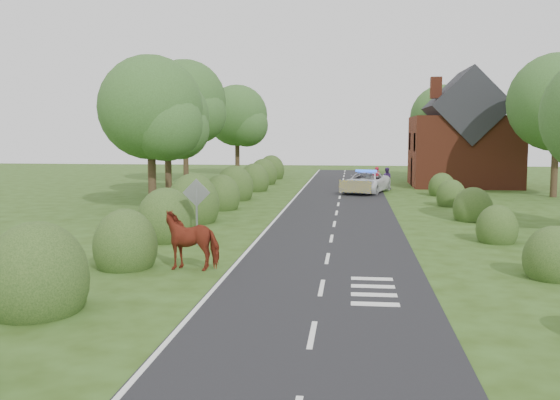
# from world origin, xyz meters

# --- Properties ---
(ground) EXTENTS (120.00, 120.00, 0.00)m
(ground) POSITION_xyz_m (0.00, 0.00, 0.00)
(ground) COLOR #2C4312
(road) EXTENTS (6.00, 70.00, 0.02)m
(road) POSITION_xyz_m (0.00, 15.00, 0.01)
(road) COLOR black
(road) RESTS_ON ground
(road_markings) EXTENTS (4.96, 70.00, 0.01)m
(road_markings) POSITION_xyz_m (-1.60, 12.93, 0.03)
(road_markings) COLOR white
(road_markings) RESTS_ON road
(hedgerow_left) EXTENTS (2.75, 50.41, 3.00)m
(hedgerow_left) POSITION_xyz_m (-6.51, 11.69, 0.75)
(hedgerow_left) COLOR #203B17
(hedgerow_left) RESTS_ON ground
(hedgerow_right) EXTENTS (2.10, 45.78, 2.10)m
(hedgerow_right) POSITION_xyz_m (6.60, 11.21, 0.55)
(hedgerow_right) COLOR #203B17
(hedgerow_right) RESTS_ON ground
(tree_left_a) EXTENTS (5.74, 5.60, 8.38)m
(tree_left_a) POSITION_xyz_m (-9.75, 11.86, 5.34)
(tree_left_a) COLOR #332316
(tree_left_a) RESTS_ON ground
(tree_left_b) EXTENTS (5.74, 5.60, 8.07)m
(tree_left_b) POSITION_xyz_m (-11.25, 19.86, 5.04)
(tree_left_b) COLOR #332316
(tree_left_b) RESTS_ON ground
(tree_left_c) EXTENTS (6.97, 6.80, 10.22)m
(tree_left_c) POSITION_xyz_m (-12.70, 29.83, 6.53)
(tree_left_c) COLOR #332316
(tree_left_c) RESTS_ON ground
(tree_left_d) EXTENTS (6.15, 6.00, 8.89)m
(tree_left_d) POSITION_xyz_m (-10.23, 39.85, 5.64)
(tree_left_d) COLOR #332316
(tree_left_d) RESTS_ON ground
(tree_right_c) EXTENTS (6.15, 6.00, 8.58)m
(tree_right_c) POSITION_xyz_m (9.27, 37.85, 5.34)
(tree_right_c) COLOR #332316
(tree_right_c) RESTS_ON ground
(road_sign) EXTENTS (1.06, 0.08, 2.53)m
(road_sign) POSITION_xyz_m (-5.00, 2.00, 1.65)
(road_sign) COLOR gray
(road_sign) RESTS_ON ground
(house) EXTENTS (8.00, 7.40, 9.17)m
(house) POSITION_xyz_m (9.49, 30.00, 3.79)
(house) COLOR maroon
(house) RESTS_ON ground
(cow) EXTENTS (2.19, 1.22, 1.52)m
(cow) POSITION_xyz_m (-4.17, -1.84, 0.76)
(cow) COLOR maroon
(cow) RESTS_ON ground
(police_van) EXTENTS (3.88, 5.82, 1.63)m
(police_van) POSITION_xyz_m (1.77, 23.42, 0.74)
(police_van) COLOR silver
(police_van) RESTS_ON ground
(pedestrian_red) EXTENTS (0.66, 0.49, 1.65)m
(pedestrian_red) POSITION_xyz_m (2.62, 27.02, 0.83)
(pedestrian_red) COLOR #A8152B
(pedestrian_red) RESTS_ON ground
(pedestrian_purple) EXTENTS (0.87, 0.71, 1.64)m
(pedestrian_purple) POSITION_xyz_m (3.34, 26.35, 0.82)
(pedestrian_purple) COLOR #442767
(pedestrian_purple) RESTS_ON ground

